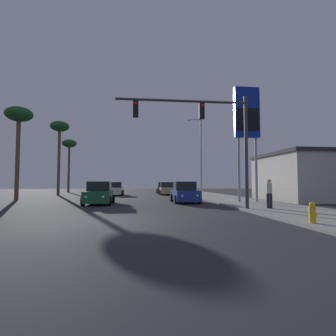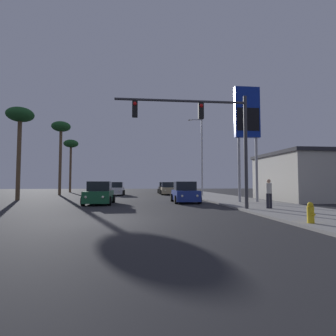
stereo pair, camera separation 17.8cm
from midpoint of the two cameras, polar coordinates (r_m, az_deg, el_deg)
name	(u,v)px [view 2 (the right image)]	position (r m, az deg, el deg)	size (l,w,h in m)	color
ground_plane	(107,221)	(11.33, -12.59, -11.18)	(120.00, 120.00, 0.00)	#28282B
sidewalk_right	(239,201)	(22.73, 15.44, -6.96)	(5.00, 60.00, 0.12)	gray
building_gas_station	(324,176)	(27.92, 30.92, -1.60)	(10.30, 8.30, 4.30)	beige
car_black	(165,188)	(39.69, -0.60, -4.43)	(2.04, 4.32, 1.68)	black
car_blue	(185,193)	(21.28, 3.94, -5.44)	(2.04, 4.33, 1.68)	navy
car_red	(99,188)	(39.36, -14.76, -4.33)	(2.04, 4.32, 1.68)	maroon
car_tan	(168,189)	(35.10, 0.14, -4.59)	(2.04, 4.34, 1.68)	tan
car_green	(99,194)	(20.25, -14.45, -5.46)	(2.04, 4.33, 1.68)	#195933
car_white	(116,189)	(34.47, -11.05, -4.55)	(2.04, 4.32, 1.68)	silver
traffic_light_mast	(209,127)	(15.27, 9.17, 8.74)	(7.57, 0.36, 6.50)	#38383D
street_lamp	(201,152)	(30.77, 7.33, 3.38)	(1.74, 0.24, 9.00)	#99999E
gas_station_sign	(247,119)	(21.81, 17.07, 10.25)	(2.00, 0.42, 9.00)	#99999E
fire_hydrant	(311,213)	(10.98, 29.03, -8.55)	(0.24, 0.34, 0.76)	gold
pedestrian_on_sidewalk	(269,192)	(16.20, 21.41, -4.95)	(0.34, 0.32, 1.67)	#23232D
palm_tree_mid	(61,131)	(37.28, -22.14, 7.48)	(2.40, 2.40, 9.62)	brown
palm_tree_far	(71,147)	(47.04, -20.28, 4.41)	(2.40, 2.40, 8.85)	brown
palm_tree_near	(20,120)	(28.10, -29.36, 9.19)	(2.40, 2.40, 8.56)	brown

